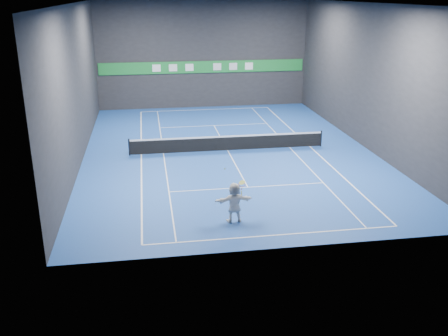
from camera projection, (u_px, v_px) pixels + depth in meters
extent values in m
plane|color=#1C469B|center=(228.00, 151.00, 31.96)|extent=(26.00, 26.00, 0.00)
plane|color=black|center=(228.00, 3.00, 28.95)|extent=(26.00, 26.00, 0.00)
cube|color=#262628|center=(203.00, 55.00, 42.55)|extent=(18.00, 0.10, 9.00)
cube|color=#262628|center=(286.00, 140.00, 18.36)|extent=(18.00, 0.10, 9.00)
cube|color=#262628|center=(76.00, 85.00, 29.13)|extent=(0.10, 26.00, 9.00)
cube|color=#262628|center=(367.00, 77.00, 31.79)|extent=(0.10, 26.00, 9.00)
cube|color=white|center=(274.00, 235.00, 20.90)|extent=(10.98, 0.08, 0.01)
cube|color=white|center=(205.00, 110.00, 43.03)|extent=(10.98, 0.08, 0.01)
cube|color=white|center=(141.00, 155.00, 31.15)|extent=(0.08, 23.78, 0.01)
cube|color=white|center=(310.00, 147.00, 32.78)|extent=(0.08, 23.78, 0.01)
cube|color=white|center=(163.00, 154.00, 31.36)|extent=(0.06, 23.78, 0.01)
cube|color=white|center=(290.00, 148.00, 32.57)|extent=(0.06, 23.78, 0.01)
cube|color=white|center=(248.00, 187.00, 26.01)|extent=(8.23, 0.06, 0.01)
cube|color=white|center=(214.00, 126.00, 37.92)|extent=(8.23, 0.06, 0.01)
cube|color=white|center=(228.00, 151.00, 31.96)|extent=(0.06, 12.80, 0.01)
imported|color=white|center=(234.00, 202.00, 21.87)|extent=(1.72, 0.65, 1.82)
sphere|color=#CAD523|center=(225.00, 169.00, 21.49)|extent=(0.06, 0.06, 0.06)
cylinder|color=black|center=(129.00, 147.00, 30.87)|extent=(0.10, 0.10, 1.07)
cylinder|color=black|center=(321.00, 138.00, 32.70)|extent=(0.10, 0.10, 1.07)
cube|color=black|center=(228.00, 144.00, 31.81)|extent=(12.40, 0.03, 0.86)
cube|color=white|center=(228.00, 136.00, 31.65)|extent=(12.40, 0.04, 0.10)
cube|color=#1C8433|center=(203.00, 67.00, 42.83)|extent=(17.64, 0.06, 1.00)
cube|color=white|center=(156.00, 68.00, 42.19)|extent=(0.70, 0.04, 0.60)
cube|color=white|center=(173.00, 68.00, 42.39)|extent=(0.70, 0.04, 0.60)
cube|color=white|center=(189.00, 67.00, 42.60)|extent=(0.70, 0.04, 0.60)
cube|color=silver|center=(217.00, 67.00, 42.95)|extent=(0.70, 0.04, 0.60)
cube|color=silver|center=(233.00, 66.00, 43.16)|extent=(0.70, 0.04, 0.60)
cube|color=white|center=(249.00, 66.00, 43.37)|extent=(0.70, 0.04, 0.60)
torus|color=red|center=(242.00, 184.00, 21.68)|extent=(0.40, 0.33, 0.26)
cylinder|color=#BCC746|center=(242.00, 183.00, 21.66)|extent=(0.35, 0.33, 0.18)
cylinder|color=red|center=(242.00, 189.00, 21.76)|extent=(0.06, 0.14, 0.16)
cylinder|color=yellow|center=(241.00, 193.00, 21.81)|extent=(0.08, 0.12, 0.26)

